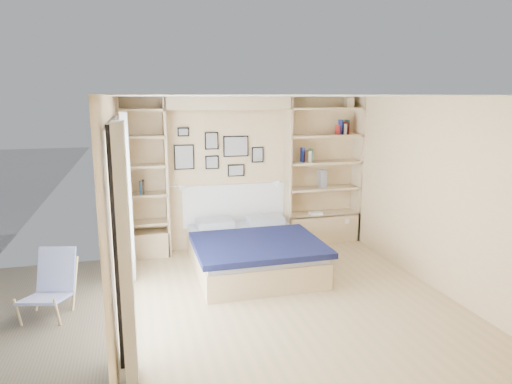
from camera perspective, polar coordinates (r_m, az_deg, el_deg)
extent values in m
plane|color=tan|center=(5.91, 3.88, -13.12)|extent=(4.50, 4.50, 0.00)
plane|color=#DDBD8A|center=(7.63, -1.44, 2.42)|extent=(4.00, 0.00, 4.00)
plane|color=#DDBD8A|center=(3.55, 16.10, -9.07)|extent=(4.00, 0.00, 4.00)
plane|color=#DDBD8A|center=(5.22, -17.18, -2.45)|extent=(0.00, 4.50, 4.50)
plane|color=#DDBD8A|center=(6.43, 21.16, -0.12)|extent=(0.00, 4.50, 4.50)
plane|color=white|center=(5.37, 4.25, 11.88)|extent=(4.50, 4.50, 0.00)
cube|color=#D2B483|center=(7.27, -11.13, 1.73)|extent=(0.04, 0.35, 2.50)
cube|color=#D2B483|center=(7.66, 3.97, 2.43)|extent=(0.04, 0.35, 2.50)
cube|color=#D2B483|center=(7.30, -3.49, 11.05)|extent=(2.00, 0.35, 0.20)
cube|color=#D2B483|center=(8.16, 12.51, 2.75)|extent=(0.04, 0.35, 2.50)
cube|color=#D2B483|center=(7.26, -16.49, 1.45)|extent=(0.04, 0.35, 2.50)
cube|color=#D2B483|center=(8.11, 8.23, -4.39)|extent=(1.30, 0.35, 0.50)
cube|color=#D2B483|center=(7.50, -13.50, -6.33)|extent=(0.70, 0.35, 0.40)
cube|color=black|center=(5.08, -17.51, 8.35)|extent=(0.04, 2.08, 0.06)
cube|color=black|center=(5.64, -16.10, -14.55)|extent=(0.04, 2.08, 0.06)
cube|color=black|center=(4.29, -17.11, -7.62)|extent=(0.04, 0.06, 2.20)
cube|color=black|center=(6.25, -16.52, -1.55)|extent=(0.04, 0.06, 2.20)
cube|color=silver|center=(5.26, -16.88, -3.81)|extent=(0.01, 2.00, 2.20)
cube|color=white|center=(4.00, -15.98, -8.18)|extent=(0.10, 0.45, 2.30)
cube|color=white|center=(6.51, -15.71, -0.53)|extent=(0.10, 0.45, 2.30)
cube|color=#D2B483|center=(8.04, 8.28, -2.68)|extent=(1.30, 0.35, 0.04)
cube|color=#D2B483|center=(7.94, 8.38, 0.47)|extent=(1.30, 0.35, 0.04)
cube|color=#D2B483|center=(7.87, 8.48, 3.68)|extent=(1.30, 0.35, 0.04)
cube|color=#D2B483|center=(7.82, 8.58, 6.95)|extent=(1.30, 0.35, 0.04)
cube|color=#D2B483|center=(7.80, 8.68, 10.24)|extent=(1.30, 0.35, 0.04)
cube|color=#D2B483|center=(7.40, -13.63, -3.75)|extent=(0.70, 0.35, 0.04)
cube|color=#D2B483|center=(7.30, -13.79, -0.34)|extent=(0.70, 0.35, 0.04)
cube|color=#D2B483|center=(7.22, -13.97, 3.15)|extent=(0.70, 0.35, 0.04)
cube|color=#D2B483|center=(7.17, -14.14, 6.71)|extent=(0.70, 0.35, 0.04)
cube|color=#D2B483|center=(7.15, -14.30, 9.90)|extent=(0.70, 0.35, 0.04)
cube|color=#D2B483|center=(6.78, -0.55, -8.12)|extent=(1.65, 2.07, 0.36)
cube|color=#ABAEBA|center=(6.71, -0.55, -6.26)|extent=(1.61, 2.03, 0.10)
cube|color=#101337|center=(6.36, 0.24, -6.60)|extent=(1.75, 1.45, 0.08)
cube|color=#ABAEBA|center=(7.28, -5.16, -3.95)|extent=(0.57, 0.41, 0.12)
cube|color=#ABAEBA|center=(7.46, 1.12, -3.52)|extent=(0.57, 0.41, 0.12)
cube|color=white|center=(7.67, -2.63, -1.58)|extent=(1.75, 0.04, 0.70)
cube|color=black|center=(7.40, -8.98, 4.33)|extent=(0.32, 0.02, 0.40)
cube|color=gray|center=(7.38, -8.97, 4.32)|extent=(0.28, 0.01, 0.36)
cube|color=black|center=(7.43, -5.57, 6.39)|extent=(0.22, 0.02, 0.28)
cube|color=gray|center=(7.42, -5.56, 6.38)|extent=(0.18, 0.01, 0.24)
cube|color=black|center=(7.47, -5.52, 3.72)|extent=(0.22, 0.02, 0.22)
cube|color=gray|center=(7.46, -5.50, 3.71)|extent=(0.18, 0.01, 0.18)
cube|color=black|center=(7.51, -2.53, 5.73)|extent=(0.42, 0.02, 0.34)
cube|color=gray|center=(7.50, -2.51, 5.72)|extent=(0.38, 0.01, 0.30)
cube|color=black|center=(7.57, -2.50, 2.71)|extent=(0.28, 0.02, 0.20)
cube|color=gray|center=(7.56, -2.49, 2.70)|extent=(0.24, 0.01, 0.16)
cube|color=black|center=(7.62, 0.21, 4.69)|extent=(0.20, 0.02, 0.26)
cube|color=gray|center=(7.61, 0.23, 4.68)|extent=(0.16, 0.01, 0.22)
cube|color=black|center=(7.36, -9.08, 7.42)|extent=(0.18, 0.02, 0.14)
cube|color=gray|center=(7.35, -9.07, 7.42)|extent=(0.14, 0.01, 0.10)
cylinder|color=silver|center=(7.23, -9.94, 0.67)|extent=(0.20, 0.02, 0.02)
cone|color=white|center=(7.24, -9.15, 0.56)|extent=(0.13, 0.12, 0.15)
cylinder|color=silver|center=(7.57, 3.14, 1.33)|extent=(0.20, 0.02, 0.02)
cone|color=white|center=(7.54, 2.41, 1.14)|extent=(0.13, 0.12, 0.15)
cube|color=#A52B11|center=(7.70, 5.85, 4.44)|extent=(0.02, 0.15, 0.19)
cube|color=navy|center=(7.70, 5.83, 4.64)|extent=(0.03, 0.15, 0.24)
cube|color=#BFB28C|center=(7.74, 6.60, 4.45)|extent=(0.04, 0.15, 0.19)
cube|color=#26593F|center=(7.75, 6.84, 4.59)|extent=(0.03, 0.15, 0.22)
cube|color=#A51E1E|center=(7.90, 10.16, 7.68)|extent=(0.02, 0.15, 0.16)
cube|color=navy|center=(7.92, 10.55, 7.99)|extent=(0.03, 0.15, 0.25)
cube|color=black|center=(7.93, 10.57, 7.88)|extent=(0.03, 0.15, 0.22)
cube|color=tan|center=(7.95, 10.90, 7.72)|extent=(0.04, 0.15, 0.18)
cube|color=#26593F|center=(7.97, 11.27, 7.97)|extent=(0.03, 0.15, 0.24)
cube|color=#A51E1E|center=(7.97, 11.27, 7.84)|extent=(0.03, 0.15, 0.21)
cube|color=navy|center=(7.27, -14.28, 0.52)|extent=(0.02, 0.15, 0.19)
cube|color=black|center=(7.27, -13.93, 0.61)|extent=(0.03, 0.15, 0.21)
cube|color=#D2B483|center=(7.97, 11.53, 10.86)|extent=(0.13, 0.13, 0.15)
cone|color=#D2B483|center=(7.97, 11.56, 11.68)|extent=(0.20, 0.20, 0.08)
cube|color=slate|center=(7.90, 8.34, 1.66)|extent=(0.12, 0.12, 0.30)
cube|color=white|center=(7.93, 7.45, -2.60)|extent=(0.22, 0.16, 0.03)
cylinder|color=tan|center=(5.72, -27.61, -13.29)|extent=(0.06, 0.13, 0.38)
cylinder|color=tan|center=(5.55, -23.57, -13.69)|extent=(0.06, 0.13, 0.38)
cylinder|color=tan|center=(6.12, -25.50, -10.47)|extent=(0.10, 0.31, 0.63)
cylinder|color=tan|center=(5.96, -21.71, -10.74)|extent=(0.10, 0.31, 0.63)
cube|color=#3346B5|center=(5.76, -24.90, -12.01)|extent=(0.55, 0.61, 0.14)
cube|color=#3346B5|center=(5.99, -23.68, -8.79)|extent=(0.47, 0.31, 0.51)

